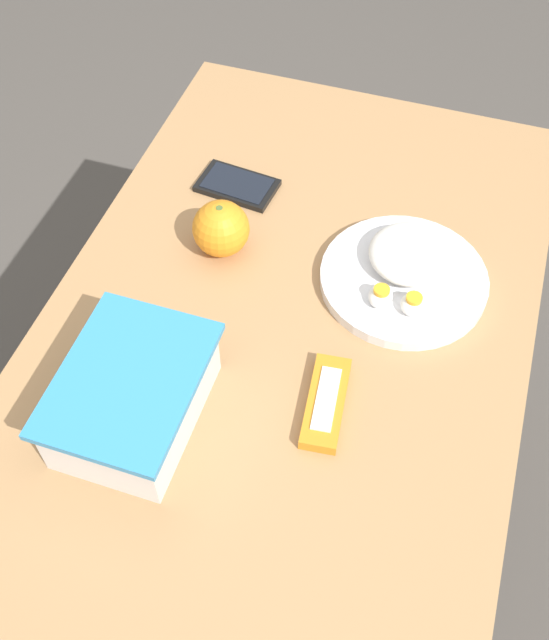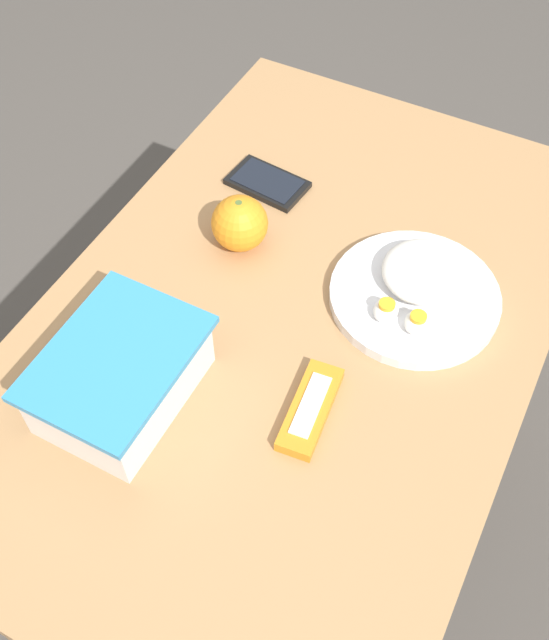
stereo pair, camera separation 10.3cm
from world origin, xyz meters
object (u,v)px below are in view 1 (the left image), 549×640
object	(u,v)px
food_container	(133,399)
cell_phone	(237,185)
orange_fruit	(221,229)
rice_plate	(405,271)
candy_bar	(326,402)

from	to	relation	value
food_container	cell_phone	distance (m)	0.45
orange_fruit	rice_plate	xyz separation A→B (m)	(0.02, -0.28, -0.02)
orange_fruit	rice_plate	world-z (taller)	orange_fruit
candy_bar	cell_phone	world-z (taller)	candy_bar
food_container	rice_plate	distance (m)	0.44
cell_phone	food_container	bearing A→B (deg)	-177.02
food_container	orange_fruit	world-z (taller)	food_container
orange_fruit	rice_plate	bearing A→B (deg)	-85.12
food_container	cell_phone	world-z (taller)	food_container
rice_plate	candy_bar	world-z (taller)	rice_plate
rice_plate	cell_phone	world-z (taller)	rice_plate
food_container	orange_fruit	bearing A→B (deg)	-0.18
rice_plate	candy_bar	bearing A→B (deg)	168.09
rice_plate	cell_phone	size ratio (longest dim) A/B	1.85
orange_fruit	cell_phone	distance (m)	0.14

